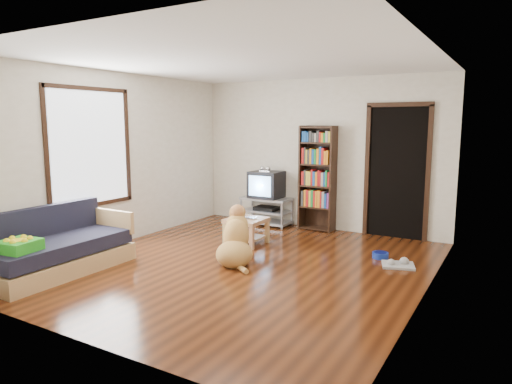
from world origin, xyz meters
The scene contains 18 objects.
ground centered at (0.00, 0.00, 0.00)m, with size 5.00×5.00×0.00m, color #52240E.
ceiling centered at (0.00, 0.00, 2.60)m, with size 5.00×5.00×0.00m, color white.
wall_back centered at (0.00, 2.50, 1.30)m, with size 4.50×4.50×0.00m, color silver.
wall_front centered at (0.00, -2.50, 1.30)m, with size 4.50×4.50×0.00m, color silver.
wall_left centered at (-2.25, 0.00, 1.30)m, with size 5.00×5.00×0.00m, color silver.
wall_right centered at (2.25, 0.00, 1.30)m, with size 5.00×5.00×0.00m, color silver.
green_cushion centered at (-1.75, -1.96, 0.48)m, with size 0.38×0.38×0.13m, color green.
laptop centered at (-0.52, 0.89, 0.41)m, with size 0.31×0.20×0.02m, color #B4B4B8.
dog_bowl centered at (1.47, 1.21, 0.04)m, with size 0.22×0.22×0.08m, color navy.
grey_rag centered at (1.77, 0.96, 0.01)m, with size 0.40×0.32×0.03m, color #9F9F9F.
window centered at (-2.23, -0.50, 1.50)m, with size 0.03×1.46×1.70m.
doorway centered at (1.35, 2.48, 1.12)m, with size 1.03×0.05×2.19m.
tv_stand centered at (-0.90, 2.25, 0.27)m, with size 0.90×0.45×0.50m.
crt_tv centered at (-0.90, 2.27, 0.74)m, with size 0.55×0.52×0.58m.
bookshelf centered at (0.05, 2.34, 1.00)m, with size 0.60×0.30×1.80m.
sofa centered at (-1.87, -1.38, 0.26)m, with size 0.80×1.80×0.80m.
coffee_table centered at (-0.52, 0.92, 0.28)m, with size 0.55×0.55×0.40m.
dog centered at (-0.15, 0.05, 0.28)m, with size 0.68×0.86×0.78m.
Camera 1 is at (3.05, -4.91, 1.85)m, focal length 32.00 mm.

